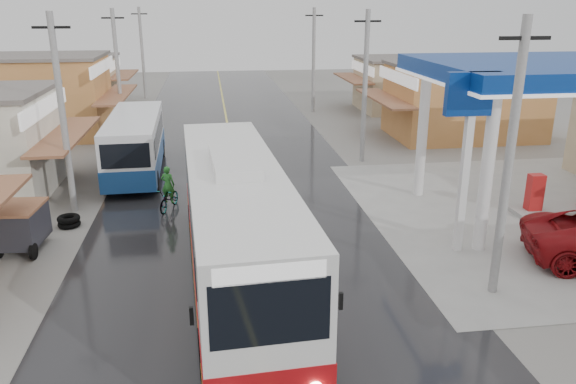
% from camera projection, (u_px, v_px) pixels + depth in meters
% --- Properties ---
extents(ground, '(120.00, 120.00, 0.00)m').
position_uv_depth(ground, '(261.00, 308.00, 16.00)').
color(ground, slate).
rests_on(ground, ground).
extents(road, '(12.00, 90.00, 0.02)m').
position_uv_depth(road, '(235.00, 166.00, 30.07)').
color(road, black).
rests_on(road, ground).
extents(centre_line, '(0.15, 90.00, 0.01)m').
position_uv_depth(centre_line, '(235.00, 165.00, 30.07)').
color(centre_line, '#D8CC4C').
rests_on(centre_line, road).
extents(shopfronts_right, '(11.00, 44.00, 4.80)m').
position_uv_depth(shopfronts_right, '(526.00, 170.00, 29.23)').
color(shopfronts_right, '#B9B3A2').
rests_on(shopfronts_right, ground).
extents(utility_poles_left, '(1.60, 50.00, 8.00)m').
position_uv_depth(utility_poles_left, '(103.00, 166.00, 30.10)').
color(utility_poles_left, gray).
rests_on(utility_poles_left, ground).
extents(utility_poles_right, '(1.60, 36.00, 8.00)m').
position_uv_depth(utility_poles_right, '(362.00, 161.00, 31.00)').
color(utility_poles_right, gray).
rests_on(utility_poles_right, ground).
extents(coach_bus, '(3.55, 13.09, 4.05)m').
position_uv_depth(coach_bus, '(236.00, 223.00, 16.94)').
color(coach_bus, silver).
rests_on(coach_bus, road).
extents(second_bus, '(2.65, 8.97, 2.96)m').
position_uv_depth(second_bus, '(135.00, 143.00, 28.16)').
color(second_bus, silver).
rests_on(second_bus, road).
extents(cyclist, '(1.19, 1.91, 1.94)m').
position_uv_depth(cyclist, '(169.00, 195.00, 23.47)').
color(cyclist, black).
rests_on(cyclist, ground).
extents(tricycle_near, '(1.55, 2.22, 1.62)m').
position_uv_depth(tricycle_near, '(23.00, 225.00, 19.55)').
color(tricycle_near, '#26262D').
rests_on(tricycle_near, ground).
extents(tyre_stack, '(0.87, 0.87, 0.44)m').
position_uv_depth(tyre_stack, '(69.00, 221.00, 21.80)').
color(tyre_stack, black).
rests_on(tyre_stack, ground).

